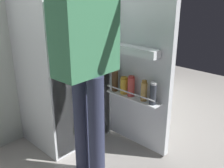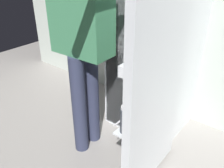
% 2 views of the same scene
% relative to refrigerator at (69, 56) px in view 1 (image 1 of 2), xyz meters
% --- Properties ---
extents(ground_plane, '(6.19, 6.19, 0.00)m').
position_rel_refrigerator_xyz_m(ground_plane, '(-0.03, -0.48, -0.86)').
color(ground_plane, gray).
extents(kitchen_wall, '(4.40, 0.10, 2.61)m').
position_rel_refrigerator_xyz_m(kitchen_wall, '(-0.03, 0.41, 0.44)').
color(kitchen_wall, beige).
rests_on(kitchen_wall, ground_plane).
extents(refrigerator, '(0.75, 1.25, 1.72)m').
position_rel_refrigerator_xyz_m(refrigerator, '(0.00, 0.00, 0.00)').
color(refrigerator, silver).
rests_on(refrigerator, ground_plane).
extents(person, '(0.59, 0.78, 1.77)m').
position_rel_refrigerator_xyz_m(person, '(-0.28, -0.59, 0.22)').
color(person, '#2D334C').
rests_on(person, ground_plane).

